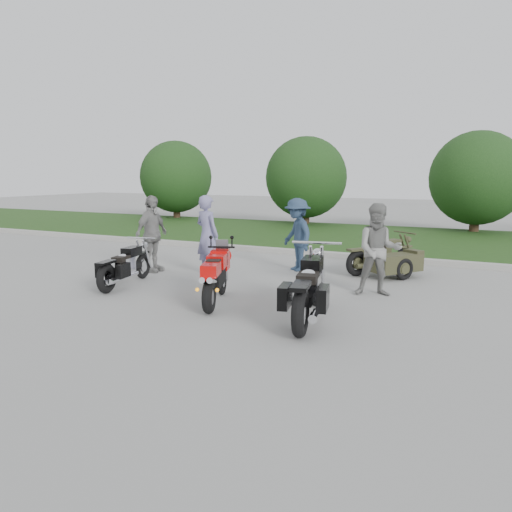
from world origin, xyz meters
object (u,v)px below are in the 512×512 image
at_px(person_denim, 297,235).
at_px(person_back, 152,234).
at_px(person_stripe, 207,235).
at_px(cruiser_left, 124,268).
at_px(cruiser_right, 309,292).
at_px(sportbike_red, 215,275).
at_px(cruiser_sidecar, 389,260).
at_px(person_grey, 379,250).

height_order(person_denim, person_back, person_back).
xyz_separation_m(person_stripe, person_back, (-1.35, -0.37, -0.01)).
bearing_deg(person_stripe, person_back, 33.21).
bearing_deg(cruiser_left, person_stripe, 55.15).
relative_size(cruiser_left, cruiser_right, 0.81).
relative_size(sportbike_red, person_denim, 1.05).
xyz_separation_m(cruiser_left, person_back, (-0.46, 1.57, 0.52)).
bearing_deg(cruiser_right, person_stripe, 131.12).
bearing_deg(cruiser_sidecar, person_denim, -137.18).
bearing_deg(sportbike_red, cruiser_sidecar, 38.61).
xyz_separation_m(cruiser_left, person_denim, (2.66, 3.27, 0.49)).
height_order(cruiser_left, person_grey, person_grey).
bearing_deg(sportbike_red, person_stripe, 103.99).
bearing_deg(sportbike_red, person_denim, 67.03).
bearing_deg(cruiser_sidecar, cruiser_right, -60.39).
distance_m(sportbike_red, cruiser_right, 1.95).
bearing_deg(cruiser_sidecar, person_grey, -49.69).
bearing_deg(person_stripe, person_grey, -166.98).
distance_m(cruiser_left, person_back, 1.71).
xyz_separation_m(person_stripe, person_denim, (1.76, 1.34, -0.05)).
bearing_deg(person_denim, cruiser_sidecar, 49.06).
bearing_deg(sportbike_red, cruiser_left, 150.38).
distance_m(sportbike_red, person_stripe, 2.86).
bearing_deg(person_stripe, cruiser_right, 161.20).
bearing_deg(person_stripe, cruiser_left, 83.06).
bearing_deg(cruiser_right, cruiser_left, 158.88).
bearing_deg(person_stripe, person_denim, -124.93).
bearing_deg(cruiser_right, person_back, 142.96).
distance_m(person_grey, person_denim, 2.91).
relative_size(cruiser_right, person_grey, 1.40).
bearing_deg(person_grey, cruiser_left, -179.48).
height_order(person_stripe, person_back, person_stripe).
relative_size(cruiser_sidecar, person_grey, 1.07).
height_order(cruiser_right, person_grey, person_grey).
height_order(sportbike_red, cruiser_right, cruiser_right).
relative_size(cruiser_sidecar, person_stripe, 1.03).
height_order(person_grey, person_back, person_back).
distance_m(sportbike_red, cruiser_left, 2.54).
relative_size(cruiser_left, cruiser_sidecar, 1.07).
xyz_separation_m(sportbike_red, cruiser_right, (1.93, -0.29, -0.04)).
distance_m(cruiser_sidecar, person_denim, 2.29).
height_order(sportbike_red, cruiser_sidecar, sportbike_red).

